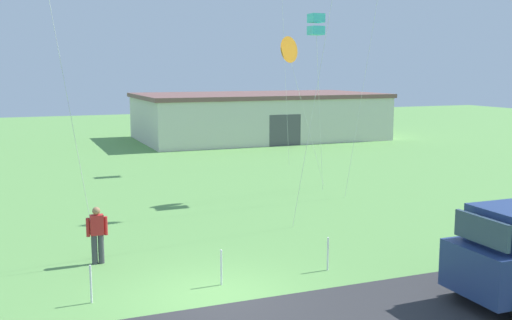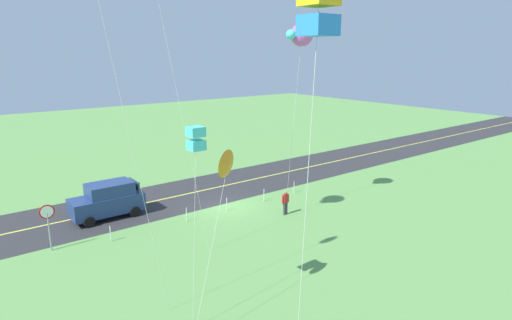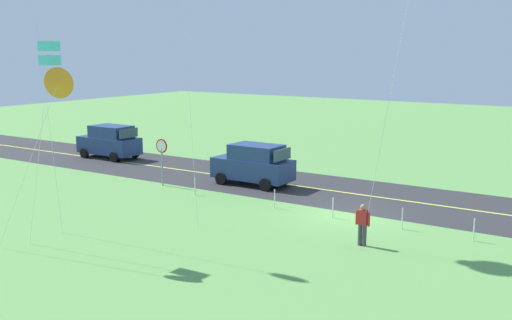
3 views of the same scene
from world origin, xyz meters
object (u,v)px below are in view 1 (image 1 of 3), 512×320
at_px(kite_yellow_high, 288,50).
at_px(warehouse_distant, 258,116).
at_px(kite_pink_drift, 316,25).
at_px(person_adult_near, 97,233).

xyz_separation_m(kite_yellow_high, warehouse_distant, (6.88, 20.19, -4.35)).
xyz_separation_m(kite_yellow_high, kite_pink_drift, (1.02, -0.53, 1.03)).
height_order(kite_yellow_high, kite_pink_drift, kite_pink_drift).
relative_size(kite_yellow_high, kite_pink_drift, 0.88).
bearing_deg(person_adult_near, kite_pink_drift, 140.05).
distance_m(person_adult_near, warehouse_distant, 31.00).
xyz_separation_m(person_adult_near, warehouse_distant, (15.64, 26.74, 0.89)).
bearing_deg(kite_pink_drift, person_adult_near, -148.39).
bearing_deg(warehouse_distant, kite_yellow_high, -108.81).
distance_m(person_adult_near, kite_pink_drift, 13.09).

